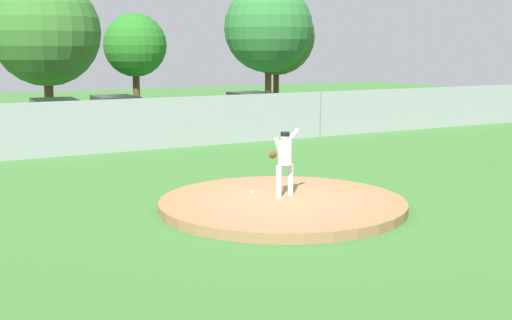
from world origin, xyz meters
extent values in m
plane|color=#386B2D|center=(0.00, 6.00, 0.00)|extent=(80.00, 80.00, 0.00)
cube|color=#2B2B2D|center=(0.00, 14.50, 0.00)|extent=(44.00, 7.00, 0.01)
cylinder|color=olive|center=(0.00, 0.00, 0.11)|extent=(5.69, 5.69, 0.21)
cylinder|color=silver|center=(0.03, 0.21, 0.59)|extent=(0.13, 0.13, 0.76)
cylinder|color=silver|center=(0.43, 0.35, 0.59)|extent=(0.13, 0.13, 0.76)
cylinder|color=silver|center=(0.23, 0.28, 1.25)|extent=(0.32, 0.32, 0.55)
cylinder|color=silver|center=(0.41, 0.28, 1.62)|extent=(0.49, 0.24, 0.35)
cylinder|color=silver|center=(0.05, 0.28, 1.39)|extent=(0.29, 0.17, 0.46)
ellipsoid|color=#4C2D14|center=(-0.07, 0.33, 1.22)|extent=(0.20, 0.12, 0.18)
sphere|color=tan|center=(0.23, 0.28, 1.62)|extent=(0.20, 0.20, 0.20)
cylinder|color=black|center=(0.23, 0.28, 1.69)|extent=(0.21, 0.21, 0.09)
sphere|color=white|center=(-0.32, 0.85, 0.25)|extent=(0.07, 0.07, 0.07)
cube|color=gray|center=(0.00, 10.00, 0.95)|extent=(39.13, 0.03, 1.89)
cylinder|color=slate|center=(7.83, 10.00, 1.00)|extent=(0.07, 0.07, 1.99)
cube|color=silver|center=(0.51, 14.57, 0.67)|extent=(1.89, 4.35, 0.69)
cube|color=black|center=(0.51, 14.57, 1.34)|extent=(1.69, 2.41, 0.66)
cylinder|color=black|center=(0.54, 15.90, 0.32)|extent=(1.84, 0.69, 0.64)
cylinder|color=black|center=(0.47, 13.24, 0.32)|extent=(1.84, 0.69, 0.64)
cube|color=#146066|center=(-2.13, 14.04, 0.72)|extent=(2.08, 4.14, 0.79)
cube|color=black|center=(-2.13, 14.04, 1.40)|extent=(1.82, 2.32, 0.57)
cylinder|color=black|center=(-2.05, 15.28, 0.32)|extent=(1.92, 0.76, 0.64)
cylinder|color=black|center=(-2.21, 12.79, 0.32)|extent=(1.92, 0.76, 0.64)
cube|color=slate|center=(7.08, 14.30, 0.68)|extent=(2.03, 4.70, 0.72)
cube|color=black|center=(7.08, 14.30, 1.33)|extent=(1.80, 2.61, 0.58)
cylinder|color=black|center=(7.02, 15.73, 0.32)|extent=(1.93, 0.72, 0.64)
cylinder|color=black|center=(7.14, 12.86, 0.32)|extent=(1.93, 0.72, 0.64)
cylinder|color=#4C331E|center=(-0.89, 21.23, 1.30)|extent=(0.44, 0.44, 2.59)
sphere|color=#316825|center=(-0.89, 21.23, 4.47)|extent=(5.35, 5.35, 5.35)
cylinder|color=#4C331E|center=(4.70, 24.36, 1.29)|extent=(0.40, 0.40, 2.58)
sphere|color=#23691E|center=(4.70, 24.36, 3.85)|extent=(3.63, 3.63, 3.63)
cylinder|color=#4C331E|center=(12.22, 22.04, 1.51)|extent=(0.40, 0.40, 3.01)
sphere|color=#29692E|center=(12.22, 22.04, 4.87)|extent=(5.31, 5.31, 5.31)
cylinder|color=#4C331E|center=(13.45, 23.18, 1.36)|extent=(0.37, 0.37, 2.73)
sphere|color=#37591E|center=(13.45, 23.18, 4.41)|extent=(4.80, 4.80, 4.80)
camera|label=1|loc=(-7.61, -12.64, 3.64)|focal=46.08mm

